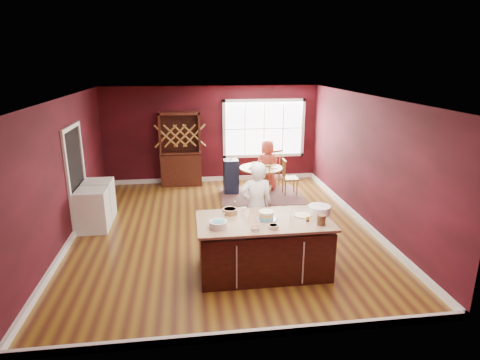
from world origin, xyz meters
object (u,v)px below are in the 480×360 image
Objects in this scene: chair_east at (290,177)px; toddler at (230,163)px; kitchen_island at (264,247)px; layer_cake at (266,215)px; dining_table at (261,176)px; chair_north at (271,167)px; washer at (93,210)px; high_chair at (231,176)px; hutch at (181,149)px; seated_woman at (267,165)px; dryer at (99,200)px; baker at (256,207)px; chair_south at (262,186)px.

chair_east is 1.59m from toddler.
layer_cake reaches higher than kitchen_island.
dining_table is 3.23× the size of layer_cake.
toddler is at bearing -4.49° from chair_north.
washer is at bearing -145.74° from toddler.
kitchen_island is at bearing -33.96° from washer.
high_chair is 1.66m from hutch.
seated_woman is at bearing 37.31° from chair_north.
hutch is (-1.28, 0.86, 0.21)m from toddler.
hutch reaches higher than chair_east.
hutch is (-2.28, 0.76, 0.34)m from seated_woman.
high_chair reaches higher than kitchen_island.
washer is 0.64m from dryer.
high_chair is 1.07× the size of dryer.
dining_table is (0.66, 3.84, 0.10)m from kitchen_island.
seated_woman reaches higher than dryer.
washer is at bearing -23.95° from baker.
kitchen_island is at bearing 51.09° from chair_north.
layer_cake is at bearing -99.23° from dining_table.
seated_woman reaches higher than kitchen_island.
dryer reaches higher than washer.
baker is 3.63m from seated_woman.
layer_cake is at bearing -33.48° from washer.
high_chair is at bearing 24.76° from dryer.
baker is 0.78m from layer_cake.
hutch is at bearing 144.78° from high_chair.
chair_east is at bearing 55.93° from chair_south.
seated_woman reaches higher than high_chair.
toddler is (-0.65, 1.11, 0.32)m from chair_south.
high_chair is at bearing 156.05° from dining_table.
baker is 0.83× the size of hutch.
dryer is at bearing -127.53° from hutch.
hutch is at bearing 149.39° from chair_south.
layer_cake is 5.23m from hutch.
hutch is (-1.38, 4.27, 0.18)m from baker.
dryer is at bearing 138.74° from kitchen_island.
dining_table is at bearing 80.27° from kitchen_island.
washer is at bearing -90.00° from dryer.
layer_cake is at bearing -74.39° from hutch.
chair_south is 1.26m from high_chair.
chair_north is 2.54m from hutch.
chair_east is (1.43, 3.83, 0.04)m from kitchen_island.
seated_woman is (-0.52, 0.46, 0.21)m from chair_east.
kitchen_island is 3.78m from washer.
dining_table is 1.04× the size of chair_north.
chair_south is at bearing 5.04° from dryer.
baker is at bearing -72.14° from hutch.
toddler is (-0.01, 0.02, 0.34)m from high_chair.
kitchen_island is 8.28× the size of toddler.
hutch reaches higher than baker.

